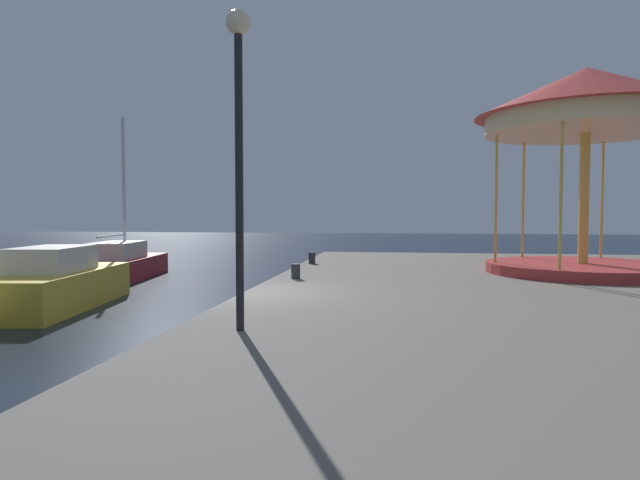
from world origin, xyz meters
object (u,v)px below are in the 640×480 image
(sailboat_red, at_px, (118,264))
(bollard_south, at_px, (296,271))
(bollard_center, at_px, (312,258))
(motorboat_yellow, at_px, (54,284))
(lamp_post_mid_promenade, at_px, (239,116))
(carousel, at_px, (586,119))

(sailboat_red, relative_size, bollard_south, 16.05)
(bollard_center, height_order, bollard_south, same)
(sailboat_red, bearing_deg, motorboat_yellow, -74.92)
(motorboat_yellow, height_order, bollard_center, motorboat_yellow)
(bollard_center, bearing_deg, lamp_post_mid_promenade, -86.38)
(sailboat_red, bearing_deg, carousel, -10.81)
(motorboat_yellow, relative_size, lamp_post_mid_promenade, 1.18)
(bollard_south, bearing_deg, lamp_post_mid_promenade, -86.37)
(bollard_south, bearing_deg, carousel, 17.27)
(lamp_post_mid_promenade, height_order, bollard_south, lamp_post_mid_promenade)
(sailboat_red, bearing_deg, lamp_post_mid_promenade, -54.48)
(lamp_post_mid_promenade, relative_size, bollard_south, 11.75)
(lamp_post_mid_promenade, bearing_deg, sailboat_red, 125.52)
(carousel, xyz_separation_m, lamp_post_mid_promenade, (-7.64, -8.97, -1.30))
(sailboat_red, distance_m, carousel, 17.21)
(carousel, height_order, lamp_post_mid_promenade, carousel)
(carousel, bearing_deg, bollard_south, -162.73)
(lamp_post_mid_promenade, distance_m, bollard_south, 7.13)
(motorboat_yellow, bearing_deg, lamp_post_mid_promenade, -39.02)
(carousel, distance_m, bollard_center, 9.56)
(motorboat_yellow, distance_m, lamp_post_mid_promenade, 9.44)
(motorboat_yellow, xyz_separation_m, bollard_south, (6.45, 0.90, 0.35))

